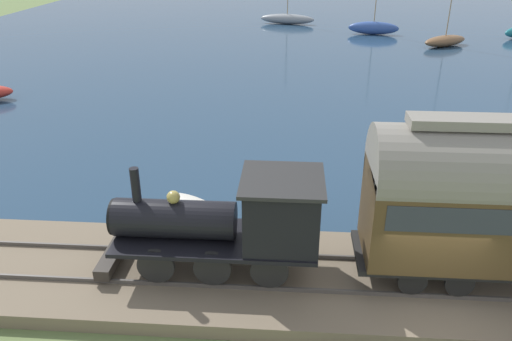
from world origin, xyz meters
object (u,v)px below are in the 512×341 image
at_px(sailboat_gray, 287,19).
at_px(rowboat_far_out, 192,204).
at_px(sailboat_blue, 373,28).
at_px(sailboat_brown, 445,40).
at_px(steam_locomotive, 236,218).

distance_m(sailboat_gray, rowboat_far_out, 42.75).
bearing_deg(sailboat_blue, sailboat_gray, 63.52).
height_order(sailboat_brown, sailboat_gray, sailboat_gray).
xyz_separation_m(sailboat_gray, rowboat_far_out, (-42.66, 2.78, -0.39)).
bearing_deg(rowboat_far_out, sailboat_blue, 14.47).
relative_size(sailboat_brown, sailboat_blue, 1.04).
distance_m(steam_locomotive, sailboat_brown, 38.30).
relative_size(sailboat_blue, rowboat_far_out, 2.84).
xyz_separation_m(steam_locomotive, sailboat_blue, (40.82, -9.46, -1.46)).
distance_m(sailboat_blue, rowboat_far_out, 38.44).
relative_size(sailboat_blue, sailboat_gray, 0.96).
height_order(steam_locomotive, rowboat_far_out, steam_locomotive).
bearing_deg(sailboat_blue, sailboat_brown, -127.31).
relative_size(steam_locomotive, sailboat_gray, 0.82).
xyz_separation_m(steam_locomotive, sailboat_brown, (35.18, -15.07, -1.60)).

